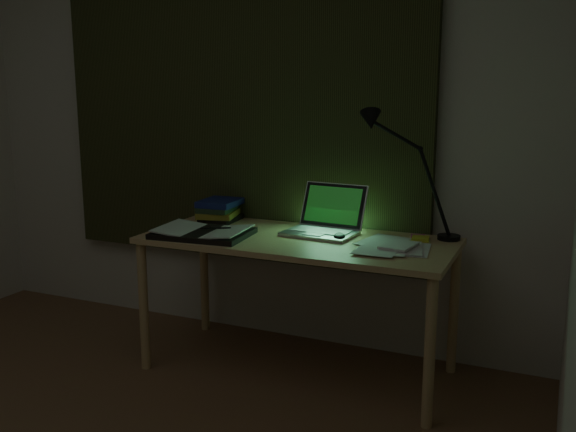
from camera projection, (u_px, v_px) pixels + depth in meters
name	position (u px, v px, depth m)	size (l,w,h in m)	color
wall_back	(240.00, 116.00, 3.59)	(3.50, 0.00, 2.50)	silver
curtain	(236.00, 79.00, 3.51)	(2.20, 0.06, 2.00)	#282C16
desk	(298.00, 305.00, 3.19)	(1.51, 0.66, 0.69)	tan
laptop	(320.00, 211.00, 3.16)	(0.35, 0.39, 0.25)	silver
open_textbook	(203.00, 232.00, 3.16)	(0.45, 0.32, 0.04)	silver
book_stack	(220.00, 210.00, 3.50)	(0.19, 0.23, 0.12)	silver
loose_papers	(390.00, 245.00, 2.95)	(0.30, 0.32, 0.02)	white
mouse	(339.00, 237.00, 3.08)	(0.06, 0.09, 0.03)	black
sticky_yellow	(421.00, 239.00, 3.07)	(0.08, 0.08, 0.02)	yellow
sticky_pink	(418.00, 237.00, 3.11)	(0.07, 0.07, 0.01)	#C84D89
desk_lamp	(452.00, 179.00, 3.03)	(0.40, 0.31, 0.59)	black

